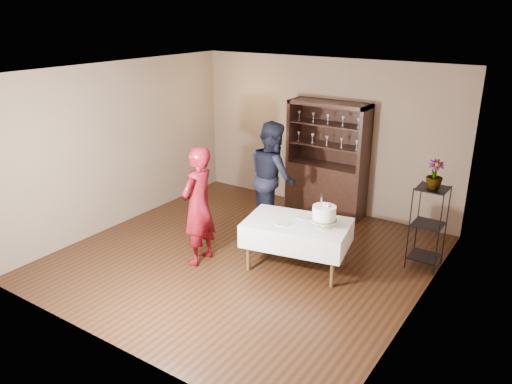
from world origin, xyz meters
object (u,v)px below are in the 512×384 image
Objects in this scene: china_hutch at (326,177)px; man at (273,177)px; woman at (198,206)px; cake at (324,214)px; potted_plant at (435,174)px; plant_etagere at (428,224)px; cake_table at (297,233)px.

china_hutch is 1.10× the size of man.
china_hutch is at bearing 162.25° from woman.
china_hutch is 4.12× the size of cake.
cake is at bearing -137.88° from potted_plant.
man is at bearing -178.07° from potted_plant.
man is at bearing -177.57° from plant_etagere.
woman is (-2.75, -1.66, 0.21)m from plant_etagere.
china_hutch reaches higher than cake.
man reaches higher than potted_plant.
plant_etagere is at bearing 35.25° from cake_table.
cake is at bearing -173.41° from man.
plant_etagere is at bearing 42.91° from cake.
plant_etagere is at bearing 108.16° from potted_plant.
man is at bearing 146.27° from cake.
china_hutch is 2.19m from cake_table.
cake_table is at bearing -145.43° from potted_plant.
woman reaches higher than cake_table.
plant_etagere is 0.69× the size of woman.
man reaches higher than woman.
woman is at bearing -103.98° from china_hutch.
potted_plant reaches higher than cake_table.
china_hutch is at bearing 153.17° from plant_etagere.
plant_etagere is at bearing -26.83° from china_hutch.
cake_table is at bearing -74.39° from china_hutch.
plant_etagere reaches higher than cake_table.
cake_table is (0.59, -2.11, -0.13)m from china_hutch.
woman reaches higher than cake.
woman reaches higher than plant_etagere.
cake is at bearing 107.11° from woman.
man is (-2.49, -0.11, 0.26)m from plant_etagere.
china_hutch is at bearing 152.78° from potted_plant.
woman is (-0.67, -2.71, 0.20)m from china_hutch.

